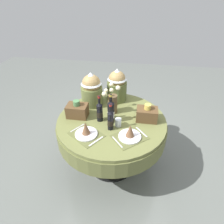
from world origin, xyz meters
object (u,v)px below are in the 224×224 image
woven_basket_side_left (77,110)px  woven_basket_side_right (147,114)px  dining_table (112,129)px  tumbler_near_left (118,122)px  place_setting_left (86,131)px  flower_vase (112,102)px  gift_tub_back_left (92,88)px  wine_bottle_rear (100,112)px  wine_bottle_centre (110,120)px  wine_bottle_left (111,112)px  place_setting_right (130,134)px  gift_tub_back_centre (117,84)px

woven_basket_side_left → woven_basket_side_right: (0.82, 0.05, -0.00)m
dining_table → tumbler_near_left: 0.24m
place_setting_left → woven_basket_side_left: (-0.19, 0.32, 0.04)m
flower_vase → gift_tub_back_left: 0.34m
place_setting_left → wine_bottle_rear: (0.09, 0.28, 0.08)m
dining_table → tumbler_near_left: tumbler_near_left is taller
dining_table → wine_bottle_centre: bearing=-84.9°
dining_table → woven_basket_side_left: 0.47m
wine_bottle_left → tumbler_near_left: size_ratio=3.87×
wine_bottle_left → gift_tub_back_left: 0.47m
place_setting_right → tumbler_near_left: 0.23m
wine_bottle_left → wine_bottle_rear: bearing=177.7°
wine_bottle_centre → gift_tub_back_left: gift_tub_back_left is taller
tumbler_near_left → gift_tub_back_left: gift_tub_back_left is taller
gift_tub_back_left → gift_tub_back_centre: size_ratio=1.00×
wine_bottle_centre → wine_bottle_rear: bearing=137.1°
wine_bottle_rear → woven_basket_side_left: 0.29m
place_setting_right → woven_basket_side_right: 0.38m
place_setting_right → wine_bottle_left: (-0.24, 0.24, 0.09)m
place_setting_left → woven_basket_side_left: size_ratio=1.76×
wine_bottle_left → gift_tub_back_centre: size_ratio=0.81×
flower_vase → woven_basket_side_right: bearing=-12.3°
place_setting_left → woven_basket_side_right: size_ratio=1.77×
wine_bottle_centre → woven_basket_side_left: 0.47m
wine_bottle_centre → woven_basket_side_left: size_ratio=1.32×
woven_basket_side_left → tumbler_near_left: bearing=-12.7°
gift_tub_back_centre → woven_basket_side_left: 0.64m
wine_bottle_rear → gift_tub_back_centre: size_ratio=0.73×
wine_bottle_centre → woven_basket_side_left: bearing=156.9°
wine_bottle_rear → woven_basket_side_left: size_ratio=1.35×
gift_tub_back_left → gift_tub_back_centre: (0.31, 0.16, 0.00)m
woven_basket_side_right → wine_bottle_left: bearing=-166.5°
wine_bottle_left → woven_basket_side_left: (-0.41, 0.05, -0.06)m
dining_table → wine_bottle_rear: wine_bottle_rear is taller
gift_tub_back_left → dining_table: bearing=-44.8°
gift_tub_back_centre → woven_basket_side_right: (0.40, -0.41, -0.16)m
dining_table → tumbler_near_left: (0.09, -0.11, 0.19)m
wine_bottle_rear → woven_basket_side_left: wine_bottle_rear is taller
wine_bottle_centre → wine_bottle_left: bearing=98.6°
gift_tub_back_left → wine_bottle_centre: bearing=-56.4°
gift_tub_back_centre → wine_bottle_left: bearing=-90.9°
place_setting_right → gift_tub_back_centre: (-0.23, 0.75, 0.19)m
place_setting_left → woven_basket_side_left: bearing=120.7°
wine_bottle_rear → flower_vase: bearing=57.6°
flower_vase → gift_tub_back_left: bearing=151.4°
tumbler_near_left → woven_basket_side_right: bearing=27.4°
place_setting_right → woven_basket_side_right: bearing=63.4°
wine_bottle_rear → gift_tub_back_centre: bearing=75.0°
wine_bottle_left → wine_bottle_centre: size_ratio=1.12×
dining_table → woven_basket_side_left: bearing=179.6°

